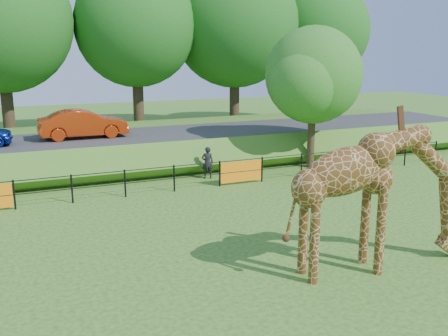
{
  "coord_description": "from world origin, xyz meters",
  "views": [
    {
      "loc": [
        -5.83,
        -10.77,
        5.58
      ],
      "look_at": [
        0.15,
        3.22,
        2.0
      ],
      "focal_mm": 40.0,
      "sensor_mm": 36.0,
      "label": 1
    }
  ],
  "objects_px": {
    "car_red": "(83,124)",
    "visitor": "(207,163)",
    "tree_east": "(315,79)",
    "giraffe": "(380,199)"
  },
  "relations": [
    {
      "from": "giraffe",
      "to": "visitor",
      "type": "height_order",
      "value": "giraffe"
    },
    {
      "from": "giraffe",
      "to": "tree_east",
      "type": "height_order",
      "value": "tree_east"
    },
    {
      "from": "car_red",
      "to": "tree_east",
      "type": "distance_m",
      "value": 11.4
    },
    {
      "from": "car_red",
      "to": "tree_east",
      "type": "xyz_separation_m",
      "value": [
        10.24,
        -4.52,
        2.17
      ]
    },
    {
      "from": "visitor",
      "to": "car_red",
      "type": "bearing_deg",
      "value": -31.09
    },
    {
      "from": "car_red",
      "to": "tree_east",
      "type": "bearing_deg",
      "value": -114.85
    },
    {
      "from": "visitor",
      "to": "tree_east",
      "type": "bearing_deg",
      "value": -164.15
    },
    {
      "from": "car_red",
      "to": "tree_east",
      "type": "relative_size",
      "value": 0.62
    },
    {
      "from": "car_red",
      "to": "visitor",
      "type": "distance_m",
      "value": 6.76
    },
    {
      "from": "giraffe",
      "to": "tree_east",
      "type": "relative_size",
      "value": 0.78
    }
  ]
}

